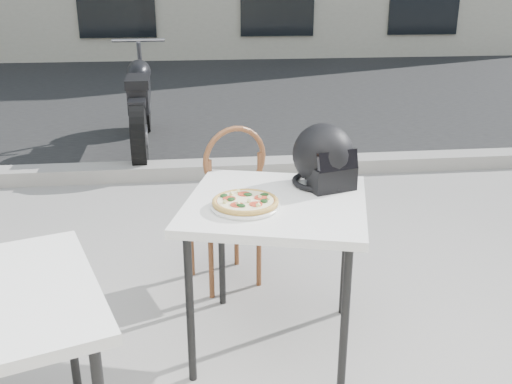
{
  "coord_description": "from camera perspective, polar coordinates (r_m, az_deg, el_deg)",
  "views": [
    {
      "loc": [
        -0.31,
        -1.75,
        1.58
      ],
      "look_at": [
        -0.04,
        0.46,
        0.77
      ],
      "focal_mm": 40.0,
      "sensor_mm": 36.0,
      "label": 1
    }
  ],
  "objects": [
    {
      "name": "curb",
      "position": [
        5.0,
        -3.02,
        2.39
      ],
      "size": [
        30.0,
        0.25,
        0.12
      ],
      "primitive_type": "cube",
      "color": "gray",
      "rests_on": "ground"
    },
    {
      "name": "motorcycle",
      "position": [
        5.84,
        -11.47,
        8.63
      ],
      "size": [
        0.54,
        2.09,
        1.04
      ],
      "rotation": [
        0.0,
        0.0,
        0.04
      ],
      "color": "black",
      "rests_on": "street_asphalt"
    },
    {
      "name": "cafe_chair_main",
      "position": [
        3.01,
        -2.76,
        -0.66
      ],
      "size": [
        0.46,
        0.46,
        0.93
      ],
      "rotation": [
        0.0,
        0.0,
        3.5
      ],
      "color": "brown",
      "rests_on": "ground"
    },
    {
      "name": "plate",
      "position": [
        2.34,
        -1.07,
        -1.42
      ],
      "size": [
        0.32,
        0.32,
        0.02
      ],
      "rotation": [
        0.0,
        0.0,
        -0.13
      ],
      "color": "silver",
      "rests_on": "cafe_table_main"
    },
    {
      "name": "street_asphalt",
      "position": [
        8.9,
        -4.89,
        9.84
      ],
      "size": [
        30.0,
        8.0,
        0.0
      ],
      "primitive_type": "cube",
      "color": "black",
      "rests_on": "ground"
    },
    {
      "name": "helmet",
      "position": [
        2.59,
        6.81,
        3.35
      ],
      "size": [
        0.35,
        0.36,
        0.28
      ],
      "rotation": [
        0.0,
        0.0,
        0.3
      ],
      "color": "black",
      "rests_on": "cafe_table_main"
    },
    {
      "name": "pizza",
      "position": [
        2.33,
        -1.07,
        -0.95
      ],
      "size": [
        0.29,
        0.29,
        0.03
      ],
      "rotation": [
        0.0,
        0.0,
        0.06
      ],
      "color": "#C19746",
      "rests_on": "plate"
    },
    {
      "name": "cafe_table_main",
      "position": [
        2.45,
        2.01,
        -2.22
      ],
      "size": [
        0.93,
        0.93,
        0.72
      ],
      "rotation": [
        0.0,
        0.0,
        -0.27
      ],
      "color": "white",
      "rests_on": "ground"
    }
  ]
}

